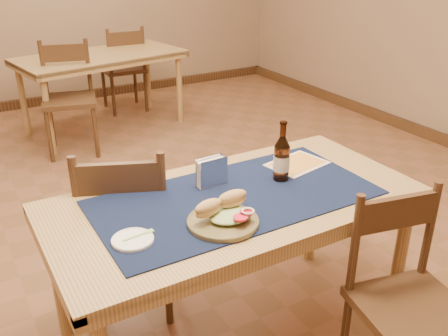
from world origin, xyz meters
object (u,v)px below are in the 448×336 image
main_table (236,214)px  chair_main_near (408,300)px  beer_bottle (282,159)px  chair_main_far (127,227)px  back_table (101,63)px  sandwich_plate (224,216)px  napkin_holder (212,172)px

main_table → chair_main_near: size_ratio=1.80×
main_table → beer_bottle: beer_bottle is taller
chair_main_far → back_table: bearing=74.6°
main_table → beer_bottle: size_ratio=5.77×
sandwich_plate → beer_bottle: 0.47m
napkin_holder → chair_main_far: bearing=138.8°
sandwich_plate → napkin_holder: napkin_holder is taller
chair_main_near → chair_main_far: bearing=126.8°
back_table → napkin_holder: napkin_holder is taller
main_table → back_table: size_ratio=0.97×
main_table → back_table: (0.39, 3.14, 0.00)m
chair_main_near → beer_bottle: 0.78m
chair_main_far → napkin_holder: 0.54m
chair_main_far → chair_main_near: (0.78, -1.04, -0.02)m
chair_main_far → main_table: bearing=-50.5°
sandwich_plate → napkin_holder: bearing=69.5°
beer_bottle → napkin_holder: (-0.30, 0.11, -0.04)m
chair_main_near → sandwich_plate: (-0.58, 0.45, 0.32)m
chair_main_near → sandwich_plate: size_ratio=3.17×
main_table → napkin_holder: 0.21m
back_table → main_table: bearing=-97.1°
sandwich_plate → main_table: bearing=46.8°
sandwich_plate → napkin_holder: 0.33m
back_table → sandwich_plate: 3.35m
back_table → beer_bottle: 3.11m
sandwich_plate → beer_bottle: bearing=25.9°
beer_bottle → chair_main_near: bearing=-76.3°
back_table → chair_main_near: chair_main_near is taller
back_table → chair_main_near: size_ratio=1.86×
main_table → sandwich_plate: 0.25m
main_table → sandwich_plate: sandwich_plate is taller
beer_bottle → napkin_holder: beer_bottle is taller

